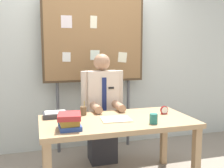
% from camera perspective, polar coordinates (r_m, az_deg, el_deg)
% --- Properties ---
extents(back_wall, '(6.40, 0.08, 2.70)m').
position_cam_1_polar(back_wall, '(3.92, -4.51, 5.87)').
color(back_wall, silver).
rests_on(back_wall, ground_plane).
extents(desk, '(1.60, 0.83, 0.73)m').
position_cam_1_polar(desk, '(2.80, 1.14, -9.41)').
color(desk, tan).
rests_on(desk, ground_plane).
extents(person, '(0.55, 0.56, 1.41)m').
position_cam_1_polar(person, '(3.39, -2.13, -6.22)').
color(person, '#2D2D33').
rests_on(person, ground_plane).
extents(bulletin_board, '(1.44, 0.09, 2.22)m').
position_cam_1_polar(bulletin_board, '(3.72, -3.89, 9.41)').
color(bulletin_board, '#4C3823').
rests_on(bulletin_board, ground_plane).
extents(book_stack, '(0.24, 0.26, 0.15)m').
position_cam_1_polar(book_stack, '(2.46, -9.31, -7.97)').
color(book_stack, '#2D4C99').
rests_on(book_stack, desk).
extents(open_notebook, '(0.32, 0.26, 0.01)m').
position_cam_1_polar(open_notebook, '(2.75, 0.85, -7.71)').
color(open_notebook, '#F4EFCC').
rests_on(open_notebook, desk).
extents(desk_clock, '(0.09, 0.04, 0.09)m').
position_cam_1_polar(desk_clock, '(3.04, 11.34, -5.70)').
color(desk_clock, maroon).
rests_on(desk_clock, desk).
extents(coffee_mug, '(0.08, 0.08, 0.10)m').
position_cam_1_polar(coffee_mug, '(2.63, 9.07, -7.49)').
color(coffee_mug, '#267266').
rests_on(coffee_mug, desk).
extents(pen_holder, '(0.07, 0.07, 0.16)m').
position_cam_1_polar(pen_holder, '(2.95, -6.27, -5.82)').
color(pen_holder, brown).
rests_on(pen_holder, desk).
extents(paper_tray, '(0.26, 0.20, 0.06)m').
position_cam_1_polar(paper_tray, '(2.92, -12.27, -6.54)').
color(paper_tray, '#333338').
rests_on(paper_tray, desk).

